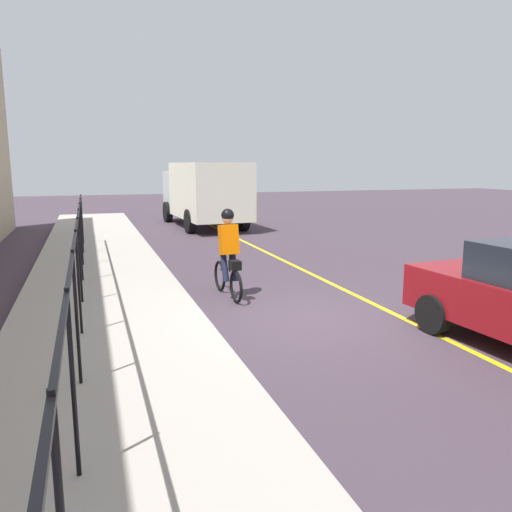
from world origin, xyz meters
TOP-DOWN VIEW (x-y plane):
  - ground_plane at (0.00, 0.00)m, footprint 80.00×80.00m
  - lane_line_centre at (0.00, -1.60)m, footprint 36.00×0.12m
  - sidewalk at (0.00, 3.40)m, footprint 40.00×3.20m
  - iron_fence at (1.00, 3.80)m, footprint 17.00×0.04m
  - cyclist_lead at (1.92, 0.96)m, footprint 1.71×0.38m
  - box_truck_background at (13.81, -1.24)m, footprint 6.82×2.81m

SIDE VIEW (x-z plane):
  - ground_plane at x=0.00m, z-range 0.00..0.00m
  - lane_line_centre at x=0.00m, z-range 0.00..0.01m
  - sidewalk at x=0.00m, z-range 0.00..0.15m
  - cyclist_lead at x=1.92m, z-range 0.00..1.82m
  - iron_fence at x=1.00m, z-range 0.54..2.14m
  - box_truck_background at x=13.81m, z-range 0.16..2.94m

